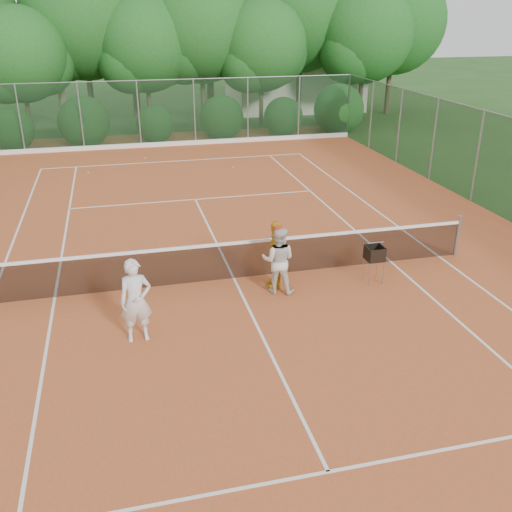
{
  "coord_description": "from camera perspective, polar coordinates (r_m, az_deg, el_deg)",
  "views": [
    {
      "loc": [
        -2.45,
        -12.08,
        5.97
      ],
      "look_at": [
        0.25,
        -1.2,
        1.1
      ],
      "focal_mm": 40.0,
      "sensor_mm": 36.0,
      "label": 1
    }
  ],
  "objects": [
    {
      "name": "player_center_grp",
      "position": [
        12.76,
        2.24,
        -0.4
      ],
      "size": [
        0.93,
        0.84,
        1.6
      ],
      "color": "silver",
      "rests_on": "clay_court"
    },
    {
      "name": "ball_hopper",
      "position": [
        13.55,
        11.78,
        0.2
      ],
      "size": [
        0.39,
        0.39,
        0.89
      ],
      "rotation": [
        0.0,
        0.0,
        0.06
      ],
      "color": "gray",
      "rests_on": "clay_court"
    },
    {
      "name": "club_building",
      "position": [
        38.12,
        3.82,
        16.7
      ],
      "size": [
        8.0,
        5.0,
        3.0
      ],
      "primitive_type": "cube",
      "color": "beige",
      "rests_on": "ground"
    },
    {
      "name": "player_yellow",
      "position": [
        13.01,
        2.04,
        0.17
      ],
      "size": [
        0.61,
        1.01,
        1.62
      ],
      "primitive_type": "imported",
      "rotation": [
        0.0,
        0.0,
        -1.81
      ],
      "color": "gold",
      "rests_on": "clay_court"
    },
    {
      "name": "stray_ball_a",
      "position": [
        23.58,
        -16.42,
        8.0
      ],
      "size": [
        0.07,
        0.07,
        0.07
      ],
      "primitive_type": "sphere",
      "color": "yellow",
      "rests_on": "clay_court"
    },
    {
      "name": "stray_ball_c",
      "position": [
        23.43,
        -2.32,
        8.83
      ],
      "size": [
        0.07,
        0.07,
        0.07
      ],
      "primitive_type": "sphere",
      "color": "#B8CB2F",
      "rests_on": "clay_court"
    },
    {
      "name": "stray_ball_b",
      "position": [
        25.39,
        -11.05,
        9.58
      ],
      "size": [
        0.07,
        0.07,
        0.07
      ],
      "primitive_type": "sphere",
      "color": "#B2D230",
      "rests_on": "clay_court"
    },
    {
      "name": "tennis_net",
      "position": [
        13.48,
        -2.24,
        -0.34
      ],
      "size": [
        11.97,
        0.1,
        1.1
      ],
      "color": "gray",
      "rests_on": "clay_court"
    },
    {
      "name": "player_white",
      "position": [
        11.14,
        -11.92,
        -4.4
      ],
      "size": [
        0.63,
        0.43,
        1.68
      ],
      "primitive_type": "imported",
      "rotation": [
        0.0,
        0.0,
        0.05
      ],
      "color": "silver",
      "rests_on": "clay_court"
    },
    {
      "name": "tropical_treeline",
      "position": [
        32.55,
        -7.61,
        21.79
      ],
      "size": [
        32.1,
        8.49,
        15.03
      ],
      "color": "brown",
      "rests_on": "ground"
    },
    {
      "name": "clay_court",
      "position": [
        13.7,
        -2.21,
        -2.34
      ],
      "size": [
        18.0,
        36.0,
        0.02
      ],
      "primitive_type": "cube",
      "color": "#B55529",
      "rests_on": "ground"
    },
    {
      "name": "fence_back",
      "position": [
        27.56,
        -8.9,
        13.92
      ],
      "size": [
        18.07,
        0.07,
        3.0
      ],
      "color": "#19381E",
      "rests_on": "clay_court"
    },
    {
      "name": "court_markings",
      "position": [
        13.69,
        -2.21,
        -2.29
      ],
      "size": [
        11.03,
        23.83,
        0.01
      ],
      "color": "white",
      "rests_on": "clay_court"
    },
    {
      "name": "ground",
      "position": [
        13.7,
        -2.21,
        -2.38
      ],
      "size": [
        120.0,
        120.0,
        0.0
      ],
      "primitive_type": "plane",
      "color": "#224619",
      "rests_on": "ground"
    }
  ]
}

